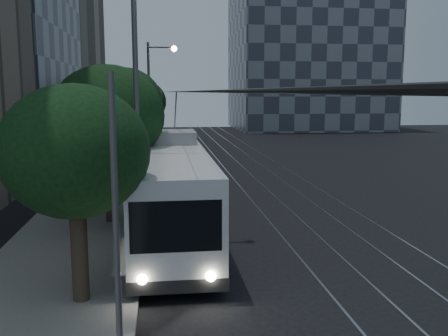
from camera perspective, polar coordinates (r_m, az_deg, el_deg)
ground at (r=21.57m, az=4.64°, el=-6.37°), size 120.00×120.00×0.00m
sidewalk at (r=40.88m, az=-11.57°, el=0.76°), size 5.00×90.00×0.15m
tram_rails at (r=41.33m, az=2.39°, el=0.92°), size 4.52×90.00×0.02m
overhead_wires at (r=40.44m, az=-8.13°, el=5.59°), size 2.23×90.00×6.00m
building_distant_right at (r=78.88m, az=9.55°, el=13.23°), size 22.00×18.00×24.00m
trolleybus at (r=19.38m, az=-6.07°, el=-2.65°), size 2.90×13.12×5.63m
pickup_silver at (r=30.23m, az=-4.81°, el=-0.47°), size 3.90×6.19×1.59m
car_white_a at (r=34.73m, az=-7.07°, el=0.46°), size 1.98×4.04×1.33m
car_white_b at (r=41.11m, az=-4.93°, el=1.75°), size 2.90×4.80×1.30m
car_white_c at (r=49.62m, az=-6.92°, el=3.07°), size 2.79×5.06×1.58m
car_white_d at (r=55.29m, az=-6.05°, el=3.56°), size 2.66×4.35×1.38m
tree_0 at (r=13.20m, az=-16.67°, el=1.72°), size 3.81×3.81×5.82m
tree_1 at (r=21.23m, az=-13.14°, el=5.77°), size 4.68×4.68×6.72m
tree_2 at (r=29.44m, az=-12.23°, el=4.88°), size 4.02×4.02×5.57m
tree_3 at (r=36.48m, az=-11.30°, el=7.42°), size 5.39×5.39×7.33m
tree_4 at (r=50.48m, az=-10.29°, el=6.89°), size 4.98×4.98×6.38m
tree_5 at (r=59.22m, az=-9.36°, el=7.48°), size 5.63×5.63×7.00m
streetlamp_near at (r=18.62m, az=-8.76°, el=10.47°), size 2.49×0.44×10.33m
streetlamp_far at (r=39.04m, az=-7.97°, el=8.69°), size 2.28×0.44×9.32m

